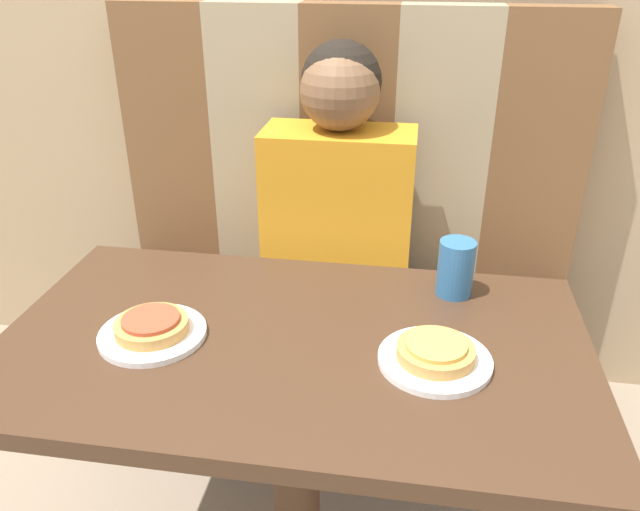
# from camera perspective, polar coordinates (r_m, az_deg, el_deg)

# --- Properties ---
(booth_seat) EXTENTS (1.37, 0.52, 0.45)m
(booth_seat) POSITION_cam_1_polar(r_m,az_deg,el_deg) (1.98, 1.48, -8.88)
(booth_seat) COLOR #382319
(booth_seat) RESTS_ON ground_plane
(booth_backrest) EXTENTS (1.37, 0.10, 0.78)m
(booth_backrest) POSITION_cam_1_polar(r_m,az_deg,el_deg) (1.89, 2.57, 10.27)
(booth_backrest) COLOR brown
(booth_backrest) RESTS_ON booth_seat
(dining_table) EXTENTS (1.10, 0.63, 0.72)m
(dining_table) POSITION_cam_1_polar(r_m,az_deg,el_deg) (1.23, -2.40, -11.31)
(dining_table) COLOR #422B1C
(dining_table) RESTS_ON ground_plane
(person) EXTENTS (0.41, 0.23, 0.71)m
(person) POSITION_cam_1_polar(r_m,az_deg,el_deg) (1.71, 1.73, 7.12)
(person) COLOR orange
(person) RESTS_ON booth_seat
(plate_left) EXTENTS (0.20, 0.20, 0.01)m
(plate_left) POSITION_cam_1_polar(r_m,az_deg,el_deg) (1.21, -15.05, -6.93)
(plate_left) COLOR white
(plate_left) RESTS_ON dining_table
(plate_right) EXTENTS (0.20, 0.20, 0.01)m
(plate_right) POSITION_cam_1_polar(r_m,az_deg,el_deg) (1.12, 10.44, -9.38)
(plate_right) COLOR white
(plate_right) RESTS_ON dining_table
(pizza_left) EXTENTS (0.14, 0.14, 0.03)m
(pizza_left) POSITION_cam_1_polar(r_m,az_deg,el_deg) (1.20, -15.16, -6.14)
(pizza_left) COLOR #C68E47
(pizza_left) RESTS_ON plate_left
(pizza_right) EXTENTS (0.14, 0.14, 0.03)m
(pizza_right) POSITION_cam_1_polar(r_m,az_deg,el_deg) (1.11, 10.53, -8.56)
(pizza_right) COLOR #C68E47
(pizza_right) RESTS_ON plate_right
(drinking_cup) EXTENTS (0.07, 0.07, 0.12)m
(drinking_cup) POSITION_cam_1_polar(r_m,az_deg,el_deg) (1.31, 12.30, -1.13)
(drinking_cup) COLOR #2D669E
(drinking_cup) RESTS_ON dining_table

